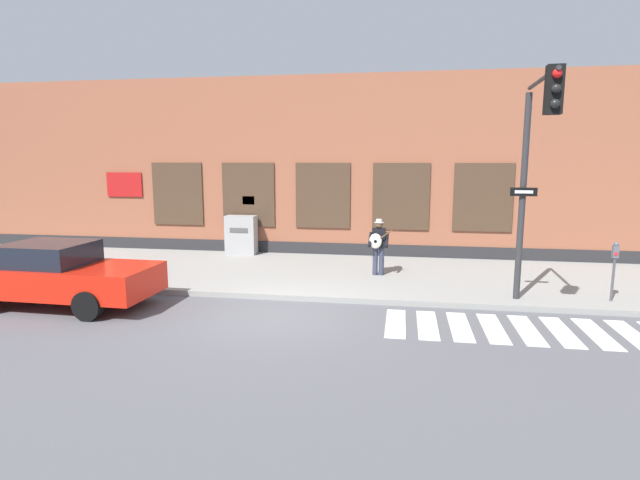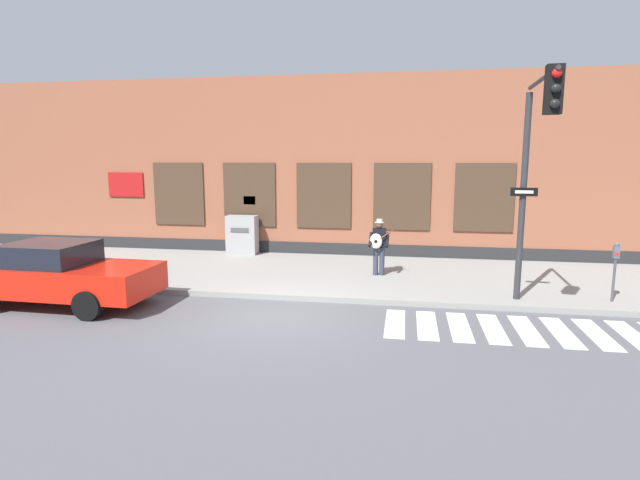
{
  "view_description": "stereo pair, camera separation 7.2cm",
  "coord_description": "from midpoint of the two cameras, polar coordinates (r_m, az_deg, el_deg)",
  "views": [
    {
      "loc": [
        2.77,
        -10.39,
        3.49
      ],
      "look_at": [
        0.77,
        1.64,
        1.51
      ],
      "focal_mm": 28.0,
      "sensor_mm": 36.0,
      "label": 1
    },
    {
      "loc": [
        2.84,
        -10.38,
        3.49
      ],
      "look_at": [
        0.77,
        1.64,
        1.51
      ],
      "focal_mm": 28.0,
      "sensor_mm": 36.0,
      "label": 2
    }
  ],
  "objects": [
    {
      "name": "ground_plane",
      "position": [
        11.31,
        -5.14,
        -8.8
      ],
      "size": [
        160.0,
        160.0,
        0.0
      ],
      "primitive_type": "plane",
      "color": "#56565B"
    },
    {
      "name": "parking_meter",
      "position": [
        13.68,
        30.81,
        -2.24
      ],
      "size": [
        0.13,
        0.11,
        1.44
      ],
      "color": "#47474C",
      "rests_on": "sidewalk"
    },
    {
      "name": "red_car",
      "position": [
        13.51,
        -27.58,
        -3.47
      ],
      "size": [
        4.64,
        2.06,
        1.53
      ],
      "color": "red",
      "rests_on": "ground"
    },
    {
      "name": "traffic_light",
      "position": [
        11.67,
        23.48,
        9.12
      ],
      "size": [
        0.6,
        2.74,
        5.04
      ],
      "color": "#2D2D30",
      "rests_on": "sidewalk"
    },
    {
      "name": "sidewalk",
      "position": [
        15.17,
        -1.14,
        -3.82
      ],
      "size": [
        28.0,
        5.57,
        0.14
      ],
      "color": "gray",
      "rests_on": "ground"
    },
    {
      "name": "crosswalk",
      "position": [
        11.29,
        22.7,
        -9.5
      ],
      "size": [
        5.78,
        1.9,
        0.01
      ],
      "color": "silver",
      "rests_on": "ground"
    },
    {
      "name": "busker",
      "position": [
        14.54,
        6.86,
        -0.42
      ],
      "size": [
        0.7,
        0.52,
        1.64
      ],
      "color": "#33384C",
      "rests_on": "sidewalk"
    },
    {
      "name": "building_backdrop",
      "position": [
        19.49,
        1.51,
        8.27
      ],
      "size": [
        28.0,
        4.06,
        6.35
      ],
      "color": "#99563D",
      "rests_on": "ground"
    },
    {
      "name": "utility_box",
      "position": [
        17.98,
        -8.77,
        0.59
      ],
      "size": [
        1.08,
        0.55,
        1.37
      ],
      "color": "#9E9E9E",
      "rests_on": "sidewalk"
    }
  ]
}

